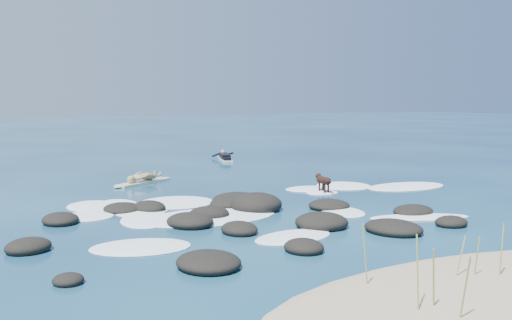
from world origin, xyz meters
TOP-DOWN VIEW (x-y plane):
  - ground at (0.00, 0.00)m, footprint 160.00×160.00m
  - dune_grass at (-0.18, -8.01)m, footprint 4.08×1.92m
  - reef_rocks at (-1.20, -1.12)m, footprint 10.91×7.34m
  - breaking_foam at (-0.67, 0.52)m, footprint 13.27×7.44m
  - standing_surfer_rig at (-2.00, 6.15)m, footprint 2.58×1.73m
  - paddling_surfer_rig at (3.71, 11.90)m, footprint 1.35×2.51m
  - dog at (2.71, 1.46)m, footprint 0.29×1.01m

SIDE VIEW (x-z plane):
  - ground at x=0.00m, z-range 0.00..0.00m
  - breaking_foam at x=-0.67m, z-range -0.05..0.07m
  - reef_rocks at x=-1.20m, z-range -0.21..0.43m
  - paddling_surfer_rig at x=3.71m, z-range -0.07..0.37m
  - dog at x=2.71m, z-range 0.10..0.75m
  - dune_grass at x=-0.18m, z-range 0.04..1.21m
  - standing_surfer_rig at x=-2.00m, z-range -0.17..1.46m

